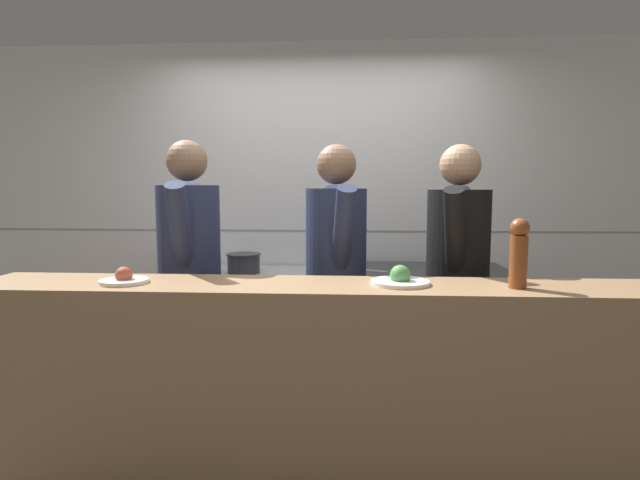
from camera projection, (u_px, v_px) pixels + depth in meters
The scene contains 13 objects.
ground_plane at pixel (306, 475), 2.59m from camera, with size 14.00×14.00×0.00m, color #4C4742.
wall_back_tiled at pixel (322, 212), 3.95m from camera, with size 8.00×0.06×2.60m.
oven_range at pixel (239, 331), 3.67m from camera, with size 1.15×0.71×0.87m.
prep_counter at pixel (413, 332), 3.59m from camera, with size 1.31×0.65×0.92m.
pass_counter at pixel (321, 393), 2.36m from camera, with size 3.28×0.45×1.04m.
stock_pot at pixel (244, 263), 3.59m from camera, with size 0.25×0.25×0.14m.
chefs_knife at pixel (357, 269), 3.48m from camera, with size 0.35×0.20×0.02m.
plated_dish_main at pixel (124, 279), 2.32m from camera, with size 0.22×0.22×0.08m.
plated_dish_appetiser at pixel (400, 280), 2.30m from camera, with size 0.27×0.27×0.10m.
pepper_mill at pixel (519, 252), 2.19m from camera, with size 0.08×0.08×0.31m.
chef_head_cook at pixel (190, 276), 2.89m from camera, with size 0.40×0.77×1.75m.
chef_sous at pixel (336, 277), 2.92m from camera, with size 0.42×0.76×1.73m.
chef_line at pixel (457, 280), 2.84m from camera, with size 0.44×0.75×1.73m.
Camera 1 is at (0.23, -2.44, 1.48)m, focal length 28.00 mm.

